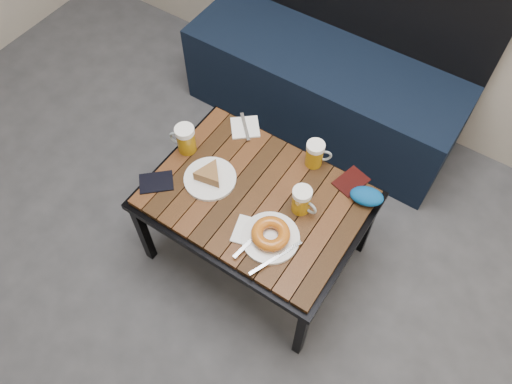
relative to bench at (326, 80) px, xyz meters
The scene contains 12 objects.
bench is the anchor object (origin of this frame).
cafe_table 0.92m from the bench, 79.64° to the right, with size 0.84×0.62×0.47m.
beer_mug_left 0.92m from the bench, 103.12° to the right, with size 0.12×0.09×0.13m.
beer_mug_centre 0.73m from the bench, 66.90° to the right, with size 0.11×0.10×0.12m.
beer_mug_right 0.95m from the bench, 68.36° to the right, with size 0.11×0.08×0.12m.
plate_pie 0.95m from the bench, 91.80° to the right, with size 0.21×0.21×0.06m.
plate_bagel 1.09m from the bench, 73.13° to the right, with size 0.22×0.27×0.06m.
napkin_left 0.67m from the bench, 95.77° to the right, with size 0.16×0.16×0.01m.
napkin_right 1.08m from the bench, 76.77° to the right, with size 0.17×0.15×0.01m.
passport_navy 1.09m from the bench, 100.57° to the right, with size 0.09×0.13×0.01m, color black.
passport_burgundy 0.79m from the bench, 55.30° to the right, with size 0.09×0.13×0.01m, color black.
knit_pouch 0.89m from the bench, 52.31° to the right, with size 0.13×0.08×0.06m, color navy.
Camera 1 is at (0.64, 0.00, 2.08)m, focal length 35.00 mm.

